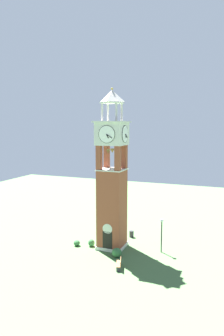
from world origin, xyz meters
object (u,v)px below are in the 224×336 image
Objects in this scene: lamp_post at (162,229)px; clock_tower at (112,184)px; trash_bin at (131,234)px; park_bench at (119,263)px.

clock_tower is at bearing -172.68° from lamp_post.
lamp_post is (5.43, 0.70, -4.63)m from clock_tower.
lamp_post is 5.84m from trash_bin.
lamp_post is 4.64× the size of trash_bin.
park_bench is at bearing -118.42° from lamp_post.
lamp_post reaches higher than park_bench.
trash_bin is at bearing 100.38° from park_bench.
lamp_post is at bearing -35.62° from trash_bin.
trash_bin is at bearing 144.38° from lamp_post.
park_bench is at bearing -79.62° from trash_bin.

